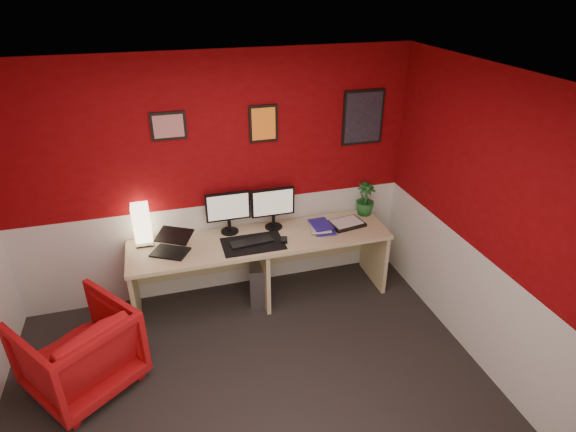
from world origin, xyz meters
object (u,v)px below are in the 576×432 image
(shoji_lamp, at_px, (142,226))
(monitor_left, at_px, (228,207))
(pc_tower, at_px, (259,279))
(zen_tray, at_px, (346,224))
(monitor_right, at_px, (273,202))
(laptop, at_px, (169,243))
(potted_plant, at_px, (365,199))
(armchair, at_px, (79,350))
(desk, at_px, (262,269))

(shoji_lamp, bearing_deg, monitor_left, 0.07)
(pc_tower, bearing_deg, shoji_lamp, -178.34)
(zen_tray, bearing_deg, monitor_right, 167.93)
(zen_tray, relative_size, pc_tower, 0.78)
(monitor_left, height_order, pc_tower, monitor_left)
(laptop, height_order, monitor_left, monitor_left)
(monitor_right, height_order, potted_plant, monitor_right)
(shoji_lamp, xyz_separation_m, armchair, (-0.59, -0.95, -0.57))
(zen_tray, distance_m, pc_tower, 1.08)
(monitor_right, height_order, pc_tower, monitor_right)
(laptop, relative_size, zen_tray, 0.94)
(monitor_left, xyz_separation_m, zen_tray, (1.20, -0.19, -0.28))
(zen_tray, height_order, pc_tower, zen_tray)
(pc_tower, bearing_deg, monitor_right, 48.86)
(armchair, bearing_deg, monitor_left, 176.85)
(desk, xyz_separation_m, zen_tray, (0.93, 0.03, 0.38))
(monitor_right, bearing_deg, armchair, -153.89)
(potted_plant, relative_size, armchair, 0.45)
(shoji_lamp, bearing_deg, pc_tower, -9.58)
(desk, height_order, laptop, laptop)
(potted_plant, bearing_deg, zen_tray, -147.13)
(potted_plant, bearing_deg, armchair, -162.03)
(shoji_lamp, height_order, laptop, shoji_lamp)
(shoji_lamp, bearing_deg, potted_plant, -0.11)
(shoji_lamp, xyz_separation_m, laptop, (0.23, -0.24, -0.09))
(potted_plant, bearing_deg, pc_tower, -171.73)
(monitor_left, xyz_separation_m, armchair, (-1.43, -0.95, -0.66))
(monitor_left, bearing_deg, pc_tower, -36.23)
(monitor_right, relative_size, armchair, 0.72)
(monitor_right, bearing_deg, pc_tower, -142.38)
(desk, xyz_separation_m, pc_tower, (-0.02, 0.03, -0.14))
(monitor_left, xyz_separation_m, potted_plant, (1.49, -0.01, -0.11))
(desk, relative_size, monitor_left, 4.48)
(shoji_lamp, relative_size, pc_tower, 0.89)
(pc_tower, bearing_deg, zen_tray, 11.02)
(desk, height_order, pc_tower, desk)
(shoji_lamp, distance_m, pc_tower, 1.31)
(laptop, height_order, monitor_right, monitor_right)
(zen_tray, bearing_deg, laptop, -178.23)
(laptop, distance_m, zen_tray, 1.82)
(monitor_left, bearing_deg, shoji_lamp, -179.93)
(desk, height_order, monitor_left, monitor_left)
(shoji_lamp, relative_size, monitor_left, 0.69)
(monitor_right, xyz_separation_m, armchair, (-1.88, -0.92, -0.66))
(monitor_left, xyz_separation_m, monitor_right, (0.46, -0.03, 0.00))
(laptop, bearing_deg, monitor_left, 51.55)
(monitor_right, distance_m, potted_plant, 1.04)
(desk, xyz_separation_m, potted_plant, (1.21, 0.21, 0.55))
(monitor_left, height_order, monitor_right, same)
(monitor_left, relative_size, potted_plant, 1.60)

